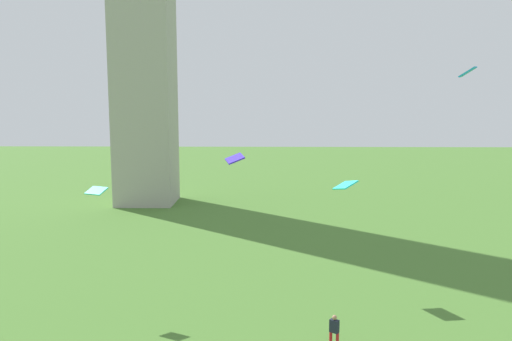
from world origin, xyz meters
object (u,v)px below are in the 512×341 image
(kite_flying_2, at_px, (345,185))
(kite_flying_5, at_px, (96,191))
(person_4, at_px, (334,329))
(kite_flying_1, at_px, (235,159))
(kite_flying_4, at_px, (468,72))

(kite_flying_2, bearing_deg, kite_flying_5, -101.39)
(person_4, height_order, kite_flying_2, kite_flying_2)
(person_4, bearing_deg, kite_flying_1, 30.61)
(kite_flying_1, height_order, kite_flying_5, kite_flying_1)
(kite_flying_2, height_order, kite_flying_5, kite_flying_2)
(kite_flying_1, bearing_deg, kite_flying_4, -70.09)
(person_4, height_order, kite_flying_4, kite_flying_4)
(kite_flying_4, distance_m, kite_flying_5, 23.34)
(kite_flying_1, distance_m, kite_flying_5, 9.49)
(kite_flying_4, relative_size, kite_flying_5, 1.37)
(kite_flying_5, bearing_deg, kite_flying_2, -142.68)
(person_4, relative_size, kite_flying_5, 1.21)
(person_4, relative_size, kite_flying_4, 0.89)
(person_4, distance_m, kite_flying_5, 14.75)
(kite_flying_2, distance_m, kite_flying_4, 10.40)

